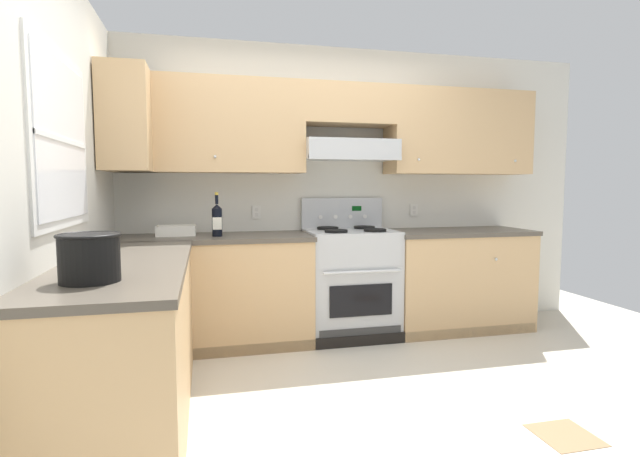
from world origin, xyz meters
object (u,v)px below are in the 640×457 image
(wine_bottle, at_px, (217,219))
(bowl, at_px, (176,232))
(stove, at_px, (350,282))
(bucket, at_px, (89,257))

(wine_bottle, bearing_deg, bowl, 155.58)
(stove, height_order, bucket, stove)
(wine_bottle, relative_size, bowl, 1.15)
(wine_bottle, relative_size, bucket, 1.38)
(stove, height_order, bowl, stove)
(stove, relative_size, bowl, 3.92)
(wine_bottle, xyz_separation_m, bowl, (-0.32, 0.15, -0.11))
(stove, bearing_deg, bowl, 176.68)
(stove, xyz_separation_m, bowl, (-1.45, 0.08, 0.46))
(wine_bottle, bearing_deg, bucket, -107.97)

